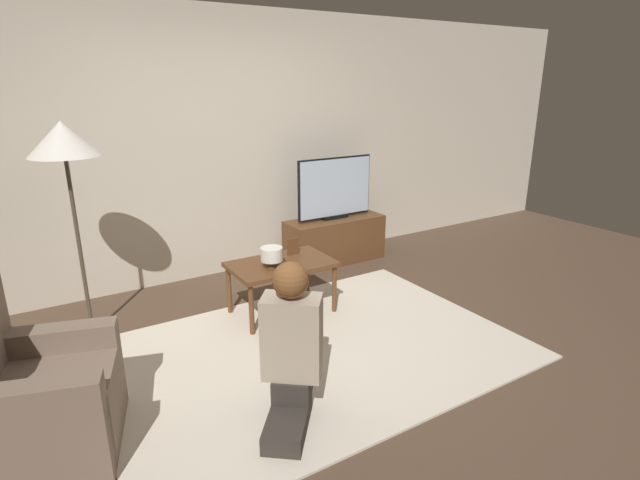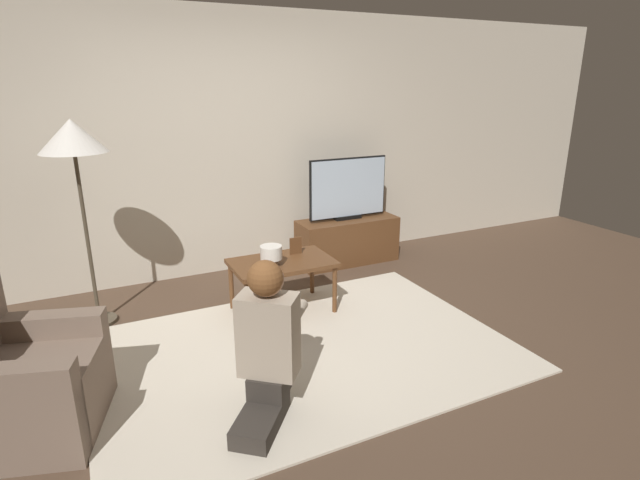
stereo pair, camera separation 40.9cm
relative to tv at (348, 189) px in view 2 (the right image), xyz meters
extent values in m
plane|color=brown|center=(-1.22, -1.56, -0.83)|extent=(10.00, 10.00, 0.00)
cube|color=beige|center=(-1.22, 0.37, 0.47)|extent=(10.00, 0.06, 2.60)
cube|color=beige|center=(-1.22, -1.56, -0.82)|extent=(2.98, 2.06, 0.02)
cube|color=brown|center=(0.00, 0.00, -0.58)|extent=(1.10, 0.40, 0.49)
cube|color=black|center=(0.00, 0.00, -0.32)|extent=(0.30, 0.08, 0.04)
cube|color=black|center=(0.00, 0.00, 0.01)|extent=(0.90, 0.03, 0.64)
cube|color=silver|center=(0.00, 0.00, 0.01)|extent=(0.87, 0.04, 0.61)
cube|color=brown|center=(-1.11, -0.86, -0.38)|extent=(0.85, 0.54, 0.04)
cylinder|color=brown|center=(-1.50, -1.09, -0.61)|extent=(0.04, 0.04, 0.43)
cylinder|color=brown|center=(-0.72, -1.09, -0.61)|extent=(0.04, 0.04, 0.43)
cylinder|color=brown|center=(-1.50, -0.63, -0.61)|extent=(0.04, 0.04, 0.43)
cylinder|color=brown|center=(-0.72, -0.63, -0.61)|extent=(0.04, 0.04, 0.43)
cylinder|color=#4C4233|center=(-2.56, -0.38, -0.81)|extent=(0.28, 0.28, 0.03)
cylinder|color=#4C4233|center=(-2.56, -0.38, 0.00)|extent=(0.03, 0.03, 1.59)
cone|color=silver|center=(-2.56, -0.38, 0.71)|extent=(0.49, 0.49, 0.25)
cube|color=#7A6656|center=(-2.96, -1.69, -0.60)|extent=(0.90, 0.91, 0.45)
cube|color=#7A6656|center=(-3.05, -1.97, -0.53)|extent=(0.73, 0.34, 0.59)
cube|color=#7A6656|center=(-2.88, -1.41, -0.53)|extent=(0.73, 0.34, 0.59)
cube|color=#332D28|center=(-1.80, -2.24, -0.76)|extent=(0.46, 0.50, 0.11)
cube|color=#332D28|center=(-1.69, -2.10, -0.63)|extent=(0.32, 0.32, 0.14)
cube|color=tan|center=(-1.69, -2.10, -0.31)|extent=(0.39, 0.37, 0.50)
sphere|color=tan|center=(-1.69, -2.10, 0.04)|extent=(0.20, 0.20, 0.20)
sphere|color=brown|center=(-1.70, -2.12, 0.05)|extent=(0.20, 0.20, 0.20)
cube|color=black|center=(-1.46, -1.81, -0.29)|extent=(0.12, 0.11, 0.04)
cylinder|color=tan|center=(-1.45, -1.97, -0.29)|extent=(0.24, 0.28, 0.07)
cylinder|color=tan|center=(-1.61, -1.84, -0.29)|extent=(0.24, 0.28, 0.07)
cube|color=brown|center=(-0.93, -0.74, -0.28)|extent=(0.11, 0.01, 0.15)
cylinder|color=#4C3823|center=(-1.23, -0.93, -0.33)|extent=(0.10, 0.10, 0.06)
cylinder|color=silver|center=(-1.23, -0.93, -0.24)|extent=(0.18, 0.18, 0.11)
camera|label=1|loc=(-2.91, -4.36, 1.10)|focal=28.00mm
camera|label=2|loc=(-2.55, -4.56, 1.10)|focal=28.00mm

